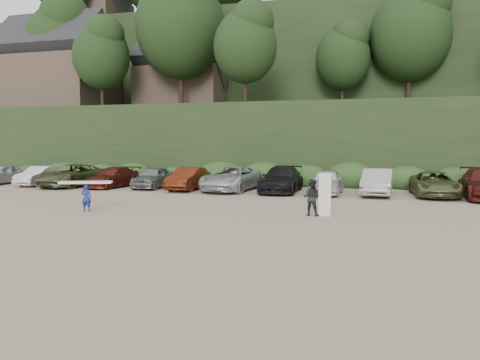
% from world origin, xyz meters
% --- Properties ---
extents(ground, '(120.00, 120.00, 0.00)m').
position_xyz_m(ground, '(0.00, 0.00, 0.00)').
color(ground, tan).
rests_on(ground, ground).
extents(hillside_backdrop, '(90.00, 41.50, 28.00)m').
position_xyz_m(hillside_backdrop, '(-0.26, 35.93, 11.22)').
color(hillside_backdrop, black).
rests_on(hillside_backdrop, ground).
extents(parked_cars, '(39.77, 6.09, 1.64)m').
position_xyz_m(parked_cars, '(-0.47, 9.95, 0.76)').
color(parked_cars, '#B3B3B8').
rests_on(parked_cars, ground).
extents(child_surfer, '(2.32, 1.42, 1.35)m').
position_xyz_m(child_surfer, '(-6.67, -0.08, 0.92)').
color(child_surfer, navy).
rests_on(child_surfer, ground).
extents(adult_surfer, '(1.24, 0.69, 1.81)m').
position_xyz_m(adult_surfer, '(3.18, 1.47, 0.78)').
color(adult_surfer, black).
rests_on(adult_surfer, ground).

